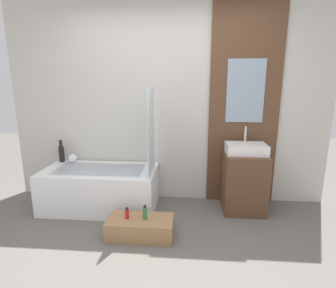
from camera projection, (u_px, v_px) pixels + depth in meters
name	position (u px, v px, depth m)	size (l,w,h in m)	color
ground_plane	(151.00, 274.00, 2.21)	(12.00, 12.00, 0.00)	#605B56
wall_tiled_back	(167.00, 104.00, 3.45)	(4.20, 0.06, 2.60)	beige
wall_wood_accent	(244.00, 104.00, 3.32)	(0.88, 0.04, 2.60)	brown
bathtub	(101.00, 188.00, 3.35)	(1.41, 0.72, 0.52)	white
glass_shower_screen	(151.00, 132.00, 3.04)	(0.01, 0.49, 1.01)	silver
wooden_step_bench	(140.00, 227.00, 2.74)	(0.68, 0.34, 0.20)	#997047
vanity_cabinet	(244.00, 182.00, 3.27)	(0.50, 0.51, 0.73)	brown
sink	(246.00, 149.00, 3.17)	(0.48, 0.33, 0.32)	white
vase_tall_dark	(61.00, 153.00, 3.58)	(0.07, 0.07, 0.30)	black
vase_round_light	(73.00, 158.00, 3.56)	(0.12, 0.12, 0.12)	white
bottle_soap_primary	(127.00, 214.00, 2.72)	(0.04, 0.04, 0.12)	red
bottle_soap_secondary	(145.00, 213.00, 2.70)	(0.05, 0.05, 0.15)	#38704C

